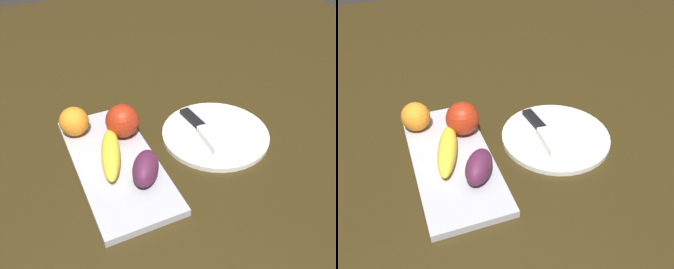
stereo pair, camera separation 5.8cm
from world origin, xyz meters
The scene contains 9 objects.
ground_plane centered at (0.00, 0.00, 0.00)m, with size 2.40×2.40×0.00m, color #31260F.
fruit_tray centered at (-0.02, 0.00, 0.01)m, with size 0.38×0.17×0.02m, color #B2B5C0.
apple centered at (-0.10, 0.05, 0.06)m, with size 0.08×0.08×0.08m, color #A92913.
banana centered at (-0.02, -0.01, 0.04)m, with size 0.17×0.04×0.04m, color yellow.
orange_near_apple centered at (-0.15, -0.05, 0.05)m, with size 0.07×0.07×0.07m, color orange.
grape_bunch centered at (0.06, 0.04, 0.05)m, with size 0.09×0.05×0.06m, color #542041.
dinner_plate centered at (-0.02, 0.25, 0.01)m, with size 0.26×0.26×0.01m, color white.
folded_napkin centered at (0.01, 0.25, 0.02)m, with size 0.09×0.09×0.02m, color white.
knife centered at (-0.07, 0.23, 0.02)m, with size 0.18×0.04×0.01m.
Camera 2 is at (0.59, -0.10, 0.56)m, focal length 39.44 mm.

